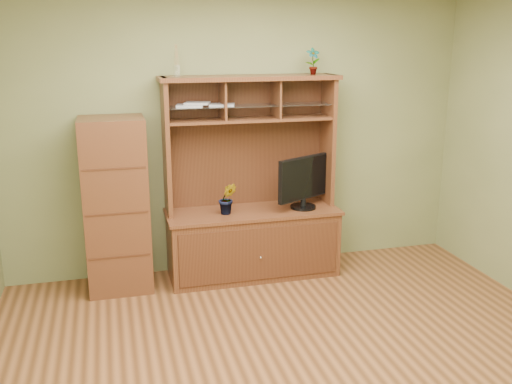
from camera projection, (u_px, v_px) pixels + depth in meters
name	position (u px, v px, depth m)	size (l,w,h in m)	color
room	(311.00, 181.00, 3.62)	(4.54, 4.04, 2.74)	#4F2D16
media_hutch	(252.00, 222.00, 5.47)	(1.66, 0.61, 1.90)	#432113
monitor	(304.00, 181.00, 5.41)	(0.59, 0.34, 0.50)	black
orchid_plant	(228.00, 198.00, 5.25)	(0.16, 0.13, 0.30)	#2E571D
top_plant	(313.00, 61.00, 5.30)	(0.13, 0.09, 0.25)	#416E26
reed_diffuser	(177.00, 64.00, 4.99)	(0.06, 0.06, 0.28)	silver
magazines	(203.00, 105.00, 5.13)	(0.56, 0.23, 0.04)	#ACACB1
side_cabinet	(116.00, 205.00, 5.09)	(0.56, 0.51, 1.57)	#432113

